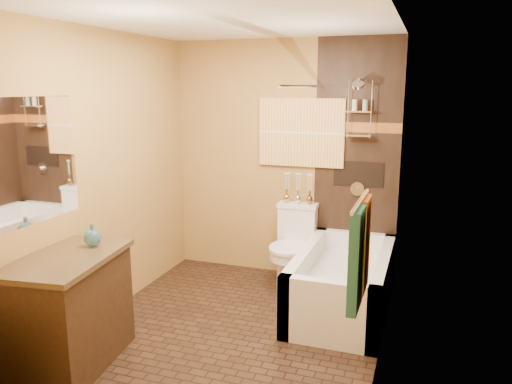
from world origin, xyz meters
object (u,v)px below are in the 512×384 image
at_px(bathtub, 343,287).
at_px(toilet, 293,245).
at_px(sunset_painting, 301,133).
at_px(vanity, 70,311).

distance_m(bathtub, toilet, 0.78).
bearing_deg(sunset_painting, toilet, -90.00).
distance_m(bathtub, vanity, 2.34).
xyz_separation_m(sunset_painting, toilet, (0.00, -0.27, -1.14)).
relative_size(bathtub, vanity, 1.48).
bearing_deg(toilet, vanity, -120.98).
xyz_separation_m(toilet, vanity, (-1.12, -2.03, 0.01)).
relative_size(toilet, vanity, 0.80).
bearing_deg(sunset_painting, vanity, -116.06).
height_order(bathtub, toilet, toilet).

